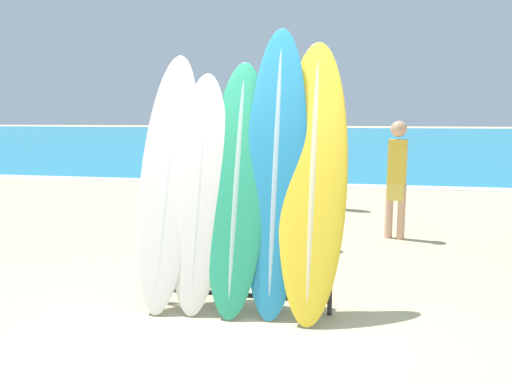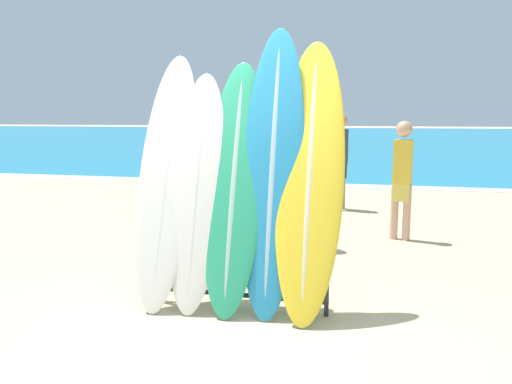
% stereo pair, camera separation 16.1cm
% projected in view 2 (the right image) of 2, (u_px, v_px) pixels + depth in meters
% --- Properties ---
extents(ground_plane, '(160.00, 160.00, 0.00)m').
position_uv_depth(ground_plane, '(238.00, 323.00, 4.08)').
color(ground_plane, '#CCB789').
extents(ocean_water, '(120.00, 60.00, 0.01)m').
position_uv_depth(ocean_water, '(361.00, 137.00, 40.28)').
color(ocean_water, teal).
rests_on(ocean_water, ground_plane).
extents(surfboard_rack, '(1.64, 0.04, 0.89)m').
position_uv_depth(surfboard_rack, '(235.00, 255.00, 4.33)').
color(surfboard_rack, '#28282D').
rests_on(surfboard_rack, ground_plane).
extents(surfboard_slot_0, '(0.53, 0.84, 2.24)m').
position_uv_depth(surfboard_slot_0, '(167.00, 179.00, 4.43)').
color(surfboard_slot_0, silver).
rests_on(surfboard_slot_0, ground_plane).
extents(surfboard_slot_1, '(0.50, 0.68, 2.06)m').
position_uv_depth(surfboard_slot_1, '(197.00, 191.00, 4.33)').
color(surfboard_slot_1, silver).
rests_on(surfboard_slot_1, ground_plane).
extents(surfboard_slot_2, '(0.53, 0.75, 2.16)m').
position_uv_depth(surfboard_slot_2, '(234.00, 186.00, 4.27)').
color(surfboard_slot_2, '#289E70').
rests_on(surfboard_slot_2, ground_plane).
extents(surfboard_slot_3, '(0.53, 0.70, 2.44)m').
position_uv_depth(surfboard_slot_3, '(273.00, 170.00, 4.20)').
color(surfboard_slot_3, teal).
rests_on(surfboard_slot_3, ground_plane).
extents(surfboard_slot_4, '(0.57, 0.85, 2.32)m').
position_uv_depth(surfboard_slot_4, '(310.00, 178.00, 4.13)').
color(surfboard_slot_4, yellow).
rests_on(surfboard_slot_4, ground_plane).
extents(person_near_water, '(0.26, 0.29, 1.70)m').
position_uv_depth(person_near_water, '(340.00, 158.00, 8.88)').
color(person_near_water, '#A87A5B').
rests_on(person_near_water, ground_plane).
extents(person_mid_beach, '(0.27, 0.22, 1.61)m').
position_uv_depth(person_mid_beach, '(402.00, 176.00, 6.69)').
color(person_mid_beach, tan).
rests_on(person_mid_beach, ground_plane).
extents(person_far_left, '(0.28, 0.22, 1.65)m').
position_uv_depth(person_far_left, '(253.00, 150.00, 11.42)').
color(person_far_left, tan).
rests_on(person_far_left, ground_plane).
extents(person_far_right, '(0.29, 0.24, 1.77)m').
position_uv_depth(person_far_right, '(291.00, 172.00, 6.33)').
color(person_far_right, '#A87A5B').
rests_on(person_far_right, ground_plane).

